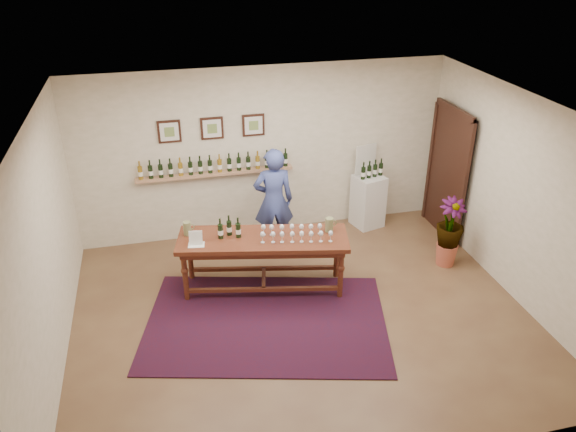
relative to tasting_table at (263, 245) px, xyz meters
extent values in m
plane|color=brown|center=(0.37, -0.76, -0.71)|extent=(6.00, 6.00, 0.00)
plane|color=silver|center=(0.37, 1.74, 0.69)|extent=(6.00, 0.00, 6.00)
plane|color=silver|center=(0.37, -3.26, 0.69)|extent=(6.00, 0.00, 6.00)
plane|color=silver|center=(-2.63, -0.76, 0.69)|extent=(0.00, 5.00, 5.00)
plane|color=silver|center=(3.37, -0.76, 0.69)|extent=(0.00, 5.00, 5.00)
plane|color=white|center=(0.37, -0.76, 2.09)|extent=(6.00, 6.00, 0.00)
cube|color=tan|center=(-0.43, 1.65, 0.44)|extent=(2.50, 0.16, 0.04)
cube|color=black|center=(3.31, 0.94, 0.34)|extent=(0.10, 1.00, 2.10)
cube|color=black|center=(3.26, 0.94, 0.34)|extent=(0.04, 1.12, 2.22)
cube|color=black|center=(-1.08, 1.72, 1.17)|extent=(0.35, 0.03, 0.35)
cube|color=silver|center=(-1.08, 1.70, 1.17)|extent=(0.28, 0.01, 0.28)
cube|color=olive|center=(-1.08, 1.69, 1.17)|extent=(0.15, 0.00, 0.15)
cube|color=black|center=(-0.43, 1.72, 1.17)|extent=(0.35, 0.03, 0.35)
cube|color=silver|center=(-0.43, 1.70, 1.17)|extent=(0.28, 0.01, 0.28)
cube|color=olive|center=(-0.43, 1.69, 1.17)|extent=(0.15, 0.00, 0.15)
cube|color=black|center=(0.22, 1.72, 1.17)|extent=(0.35, 0.03, 0.35)
cube|color=silver|center=(0.22, 1.70, 1.17)|extent=(0.28, 0.01, 0.28)
cube|color=olive|center=(0.22, 1.69, 1.17)|extent=(0.15, 0.00, 0.15)
cube|color=#490D14|center=(-0.13, -0.80, -0.70)|extent=(3.56, 2.81, 0.02)
cube|color=#471711|center=(0.00, 0.00, 0.09)|extent=(2.46, 1.22, 0.06)
cube|color=#471711|center=(0.00, 0.00, 0.02)|extent=(2.31, 1.07, 0.11)
cylinder|color=#471711|center=(-1.10, -0.04, -0.32)|extent=(0.09, 0.09, 0.77)
cylinder|color=#471711|center=(0.99, -0.48, -0.32)|extent=(0.09, 0.09, 0.77)
cylinder|color=#471711|center=(-0.99, 0.48, -0.32)|extent=(0.09, 0.09, 0.77)
cylinder|color=#471711|center=(1.10, 0.04, -0.32)|extent=(0.09, 0.09, 0.77)
cube|color=#471711|center=(-0.06, -0.26, -0.56)|extent=(2.10, 0.50, 0.05)
cube|color=#471711|center=(0.06, 0.26, -0.56)|extent=(2.10, 0.50, 0.05)
cube|color=#471711|center=(0.00, 0.00, -0.56)|extent=(0.16, 0.53, 0.05)
cube|color=silver|center=(-0.91, 0.02, 0.22)|extent=(0.24, 0.19, 0.20)
cube|color=silver|center=(2.13, 1.46, -0.25)|extent=(0.56, 0.56, 0.91)
cube|color=silver|center=(2.09, 1.59, 0.48)|extent=(0.39, 0.12, 0.55)
cone|color=#B2523B|center=(2.85, -0.04, -0.54)|extent=(0.33, 0.33, 0.35)
imported|color=#173616|center=(2.85, -0.04, -0.06)|extent=(0.52, 0.52, 0.60)
imported|color=#384686|center=(0.38, 1.04, 0.15)|extent=(0.66, 0.46, 1.72)
camera|label=1|loc=(-1.26, -6.63, 3.96)|focal=35.00mm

